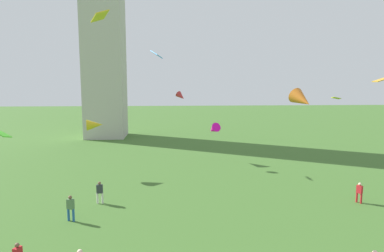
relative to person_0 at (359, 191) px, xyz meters
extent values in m
cylinder|color=red|center=(-0.09, 0.16, -0.54)|extent=(0.15, 0.15, 0.79)
cylinder|color=red|center=(0.09, -0.16, -0.54)|extent=(0.15, 0.15, 0.79)
cube|color=red|center=(0.00, 0.00, 0.17)|extent=(0.43, 0.49, 0.62)
sphere|color=beige|center=(0.00, 0.00, 0.60)|extent=(0.23, 0.23, 0.23)
sphere|color=beige|center=(-19.02, -9.92, 0.78)|extent=(0.26, 0.26, 0.26)
sphere|color=brown|center=(-22.41, -8.70, 0.60)|extent=(0.23, 0.23, 0.23)
cylinder|color=silver|center=(-20.21, 1.05, -0.50)|extent=(0.16, 0.16, 0.85)
cylinder|color=silver|center=(-20.60, 1.04, -0.50)|extent=(0.16, 0.16, 0.85)
cube|color=#2D3338|center=(-20.40, 1.05, 0.26)|extent=(0.46, 0.27, 0.67)
sphere|color=brown|center=(-20.40, 1.05, 0.71)|extent=(0.25, 0.25, 0.25)
cylinder|color=#235693|center=(-21.88, -2.19, -0.49)|extent=(0.16, 0.16, 0.88)
cylinder|color=#235693|center=(-21.50, -2.33, -0.49)|extent=(0.16, 0.16, 0.88)
cube|color=#51754C|center=(-21.69, -2.26, 0.29)|extent=(0.54, 0.43, 0.69)
sphere|color=brown|center=(-21.69, -2.26, 0.77)|extent=(0.26, 0.26, 0.26)
cone|color=#B4292D|center=(-13.66, 14.21, 6.84)|extent=(1.44, 1.43, 1.19)
cube|color=green|center=(-24.79, -4.45, 5.52)|extent=(1.03, 0.94, 0.47)
cube|color=#B7C11A|center=(2.53, 9.82, 6.82)|extent=(0.86, 0.59, 0.30)
cone|color=orange|center=(-3.47, 3.77, 7.01)|extent=(2.09, 2.66, 2.00)
cube|color=gold|center=(3.84, 4.23, 8.75)|extent=(1.32, 0.94, 0.47)
cube|color=gold|center=(-19.04, -3.35, 12.57)|extent=(1.30, 1.56, 0.70)
cone|color=gold|center=(-22.49, 9.41, 4.22)|extent=(1.76, 1.40, 1.13)
cone|color=#DF0CA4|center=(-9.78, 14.94, 2.87)|extent=(1.76, 2.21, 1.72)
cube|color=#0E80E8|center=(-16.45, 15.13, 11.63)|extent=(1.45, 1.72, 1.00)
camera|label=1|loc=(-14.68, -25.11, 8.71)|focal=31.94mm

